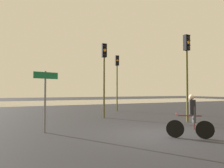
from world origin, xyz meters
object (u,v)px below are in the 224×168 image
at_px(traffic_light_near_right, 187,62).
at_px(direction_sign_post, 45,92).
at_px(traffic_light_center, 104,67).
at_px(cyclist, 191,116).
at_px(traffic_light_far_right, 117,73).

relative_size(traffic_light_near_right, direction_sign_post, 1.92).
distance_m(traffic_light_near_right, traffic_light_center, 5.20).
bearing_deg(direction_sign_post, cyclist, 126.31).
xyz_separation_m(traffic_light_near_right, traffic_light_far_right, (-0.26, 8.13, -0.00)).
relative_size(traffic_light_far_right, cyclist, 3.09).
distance_m(traffic_light_center, direction_sign_post, 5.91).
height_order(traffic_light_near_right, cyclist, traffic_light_near_right).
bearing_deg(cyclist, direction_sign_post, 92.14).
height_order(traffic_light_center, direction_sign_post, traffic_light_center).
bearing_deg(direction_sign_post, traffic_light_near_right, 161.80).
xyz_separation_m(traffic_light_center, cyclist, (0.31, -7.17, -2.57)).
bearing_deg(cyclist, traffic_light_near_right, -4.34).
xyz_separation_m(traffic_light_far_right, direction_sign_post, (-7.58, -7.89, -1.74)).
bearing_deg(traffic_light_center, cyclist, 95.92).
xyz_separation_m(traffic_light_near_right, cyclist, (-3.17, -3.31, -2.62)).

